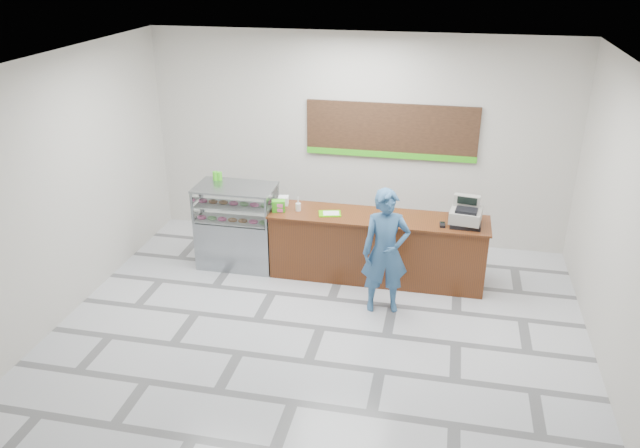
% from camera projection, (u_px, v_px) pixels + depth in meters
% --- Properties ---
extents(floor, '(7.00, 7.00, 0.00)m').
position_uv_depth(floor, '(321.00, 328.00, 8.38)').
color(floor, '#BCBCC0').
rests_on(floor, ground).
extents(back_wall, '(7.00, 0.00, 7.00)m').
position_uv_depth(back_wall, '(358.00, 140.00, 10.35)').
color(back_wall, beige).
rests_on(back_wall, floor).
extents(ceiling, '(7.00, 7.00, 0.00)m').
position_uv_depth(ceiling, '(321.00, 63.00, 6.95)').
color(ceiling, silver).
rests_on(ceiling, back_wall).
extents(sales_counter, '(3.26, 0.76, 1.03)m').
position_uv_depth(sales_counter, '(377.00, 247.00, 9.45)').
color(sales_counter, '#59290F').
rests_on(sales_counter, floor).
extents(display_case, '(1.22, 0.72, 1.33)m').
position_uv_depth(display_case, '(237.00, 225.00, 9.80)').
color(display_case, gray).
rests_on(display_case, floor).
extents(menu_board, '(2.80, 0.06, 0.90)m').
position_uv_depth(menu_board, '(391.00, 132.00, 10.13)').
color(menu_board, black).
rests_on(menu_board, back_wall).
extents(cash_register, '(0.48, 0.50, 0.41)m').
position_uv_depth(cash_register, '(466.00, 215.00, 8.91)').
color(cash_register, black).
rests_on(cash_register, sales_counter).
extents(card_terminal, '(0.08, 0.16, 0.04)m').
position_uv_depth(card_terminal, '(442.00, 225.00, 8.92)').
color(card_terminal, black).
rests_on(card_terminal, sales_counter).
extents(serving_tray, '(0.37, 0.31, 0.02)m').
position_uv_depth(serving_tray, '(330.00, 214.00, 9.31)').
color(serving_tray, '#50D101').
rests_on(serving_tray, sales_counter).
extents(napkin_box, '(0.17, 0.17, 0.13)m').
position_uv_depth(napkin_box, '(283.00, 201.00, 9.64)').
color(napkin_box, white).
rests_on(napkin_box, sales_counter).
extents(straw_cup, '(0.08, 0.08, 0.12)m').
position_uv_depth(straw_cup, '(298.00, 207.00, 9.42)').
color(straw_cup, silver).
rests_on(straw_cup, sales_counter).
extents(promo_box, '(0.22, 0.18, 0.17)m').
position_uv_depth(promo_box, '(279.00, 206.00, 9.39)').
color(promo_box, green).
rests_on(promo_box, sales_counter).
extents(donut_decal, '(0.17, 0.17, 0.00)m').
position_uv_depth(donut_decal, '(376.00, 222.00, 9.06)').
color(donut_decal, '#F65BA4').
rests_on(donut_decal, sales_counter).
extents(green_cup_left, '(0.09, 0.09, 0.14)m').
position_uv_depth(green_cup_left, '(216.00, 176.00, 9.78)').
color(green_cup_left, green).
rests_on(green_cup_left, display_case).
extents(green_cup_right, '(0.08, 0.08, 0.13)m').
position_uv_depth(green_cup_right, '(220.00, 176.00, 9.78)').
color(green_cup_right, green).
rests_on(green_cup_right, display_case).
extents(customer, '(0.73, 0.56, 1.79)m').
position_uv_depth(customer, '(386.00, 252.00, 8.48)').
color(customer, '#315984').
rests_on(customer, floor).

